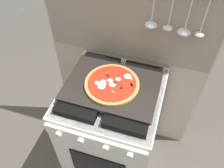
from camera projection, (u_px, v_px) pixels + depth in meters
ground_plane at (112, 155)px, 2.04m from camera, size 4.00×4.00×0.00m
kitchen_backsplash at (127, 64)px, 1.67m from camera, size 1.10×0.09×1.55m
stove at (112, 128)px, 1.71m from camera, size 0.60×0.64×0.90m
baking_tray at (112, 86)px, 1.37m from camera, size 0.54×0.38×0.02m
pizza_left at (111, 83)px, 1.35m from camera, size 0.32×0.32×0.03m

